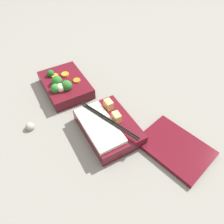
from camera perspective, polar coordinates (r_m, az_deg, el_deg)
ground_plane at (r=0.75m, az=-7.33°, el=1.54°), size 3.00×3.00×0.00m
bento_tray_vegetable at (r=0.81m, az=-12.30°, el=6.99°), size 0.20×0.14×0.07m
bento_tray_rice at (r=0.65m, az=-1.21°, el=-3.84°), size 0.21×0.14×0.07m
bento_lid at (r=0.65m, az=16.13°, el=-8.92°), size 0.22×0.18×0.01m
pebble_1 at (r=0.72m, az=-20.63°, el=-3.64°), size 0.03×0.03×0.03m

